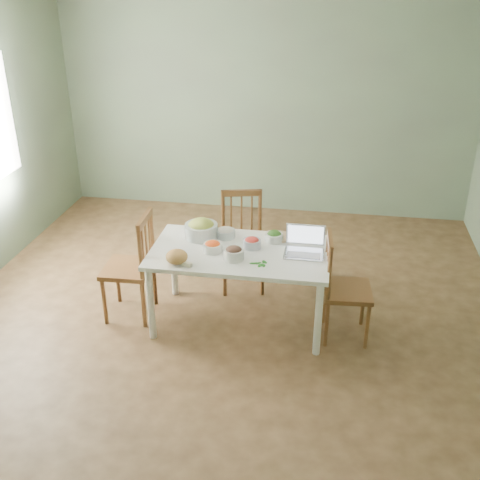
% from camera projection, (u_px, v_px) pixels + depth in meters
% --- Properties ---
extents(floor, '(5.00, 5.00, 0.00)m').
position_uv_depth(floor, '(229.00, 312.00, 5.29)').
color(floor, '#432D1B').
rests_on(floor, ground).
extents(wall_back, '(5.00, 0.00, 2.70)m').
position_uv_depth(wall_back, '(265.00, 104.00, 6.92)').
color(wall_back, gray).
rests_on(wall_back, ground).
extents(wall_front, '(5.00, 0.00, 2.70)m').
position_uv_depth(wall_front, '(121.00, 363.00, 2.48)').
color(wall_front, gray).
rests_on(wall_front, ground).
extents(dining_table, '(1.51, 0.85, 0.71)m').
position_uv_depth(dining_table, '(240.00, 287.00, 5.01)').
color(dining_table, white).
rests_on(dining_table, floor).
extents(chair_far, '(0.50, 0.48, 0.95)m').
position_uv_depth(chair_far, '(243.00, 243.00, 5.51)').
color(chair_far, brown).
rests_on(chair_far, floor).
extents(chair_left, '(0.43, 0.45, 0.98)m').
position_uv_depth(chair_left, '(128.00, 266.00, 5.06)').
color(chair_left, brown).
rests_on(chair_left, floor).
extents(chair_right, '(0.42, 0.44, 0.92)m').
position_uv_depth(chair_right, '(348.00, 288.00, 4.78)').
color(chair_right, brown).
rests_on(chair_right, floor).
extents(bread_boule, '(0.18, 0.18, 0.12)m').
position_uv_depth(bread_boule, '(177.00, 257.00, 4.63)').
color(bread_boule, tan).
rests_on(bread_boule, dining_table).
extents(butter_stick, '(0.12, 0.07, 0.03)m').
position_uv_depth(butter_stick, '(185.00, 264.00, 4.61)').
color(butter_stick, beige).
rests_on(butter_stick, dining_table).
extents(bowl_squash, '(0.33, 0.33, 0.17)m').
position_uv_depth(bowl_squash, '(201.00, 228.00, 5.06)').
color(bowl_squash, gold).
rests_on(bowl_squash, dining_table).
extents(bowl_carrot, '(0.21, 0.21, 0.09)m').
position_uv_depth(bowl_carrot, '(213.00, 246.00, 4.83)').
color(bowl_carrot, orange).
rests_on(bowl_carrot, dining_table).
extents(bowl_onion, '(0.22, 0.22, 0.09)m').
position_uv_depth(bowl_onion, '(226.00, 233.00, 5.07)').
color(bowl_onion, white).
rests_on(bowl_onion, dining_table).
extents(bowl_mushroom, '(0.17, 0.17, 0.11)m').
position_uv_depth(bowl_mushroom, '(234.00, 253.00, 4.69)').
color(bowl_mushroom, black).
rests_on(bowl_mushroom, dining_table).
extents(bowl_redpep, '(0.20, 0.20, 0.09)m').
position_uv_depth(bowl_redpep, '(252.00, 243.00, 4.89)').
color(bowl_redpep, red).
rests_on(bowl_redpep, dining_table).
extents(bowl_broccoli, '(0.17, 0.17, 0.10)m').
position_uv_depth(bowl_broccoli, '(274.00, 236.00, 5.00)').
color(bowl_broccoli, '#12470C').
rests_on(bowl_broccoli, dining_table).
extents(flatbread, '(0.22, 0.22, 0.02)m').
position_uv_depth(flatbread, '(279.00, 237.00, 5.08)').
color(flatbread, beige).
rests_on(flatbread, dining_table).
extents(basil_bunch, '(0.17, 0.17, 0.02)m').
position_uv_depth(basil_bunch, '(258.00, 263.00, 4.64)').
color(basil_bunch, '#145818').
rests_on(basil_bunch, dining_table).
extents(laptop, '(0.33, 0.29, 0.22)m').
position_uv_depth(laptop, '(305.00, 243.00, 4.74)').
color(laptop, silver).
rests_on(laptop, dining_table).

